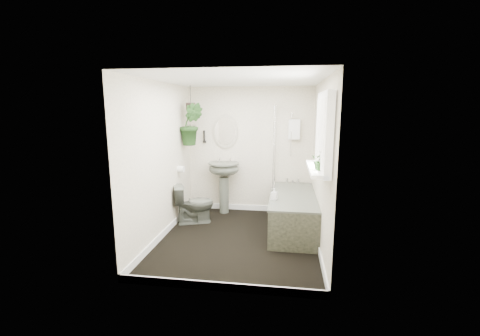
# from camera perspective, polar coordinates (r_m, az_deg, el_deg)

# --- Properties ---
(floor) EXTENTS (2.30, 2.80, 0.02)m
(floor) POSITION_cam_1_polar(r_m,az_deg,el_deg) (4.90, -0.26, -12.60)
(floor) COLOR black
(floor) RESTS_ON ground
(ceiling) EXTENTS (2.30, 2.80, 0.02)m
(ceiling) POSITION_cam_1_polar(r_m,az_deg,el_deg) (4.52, -0.28, 15.54)
(ceiling) COLOR white
(ceiling) RESTS_ON ground
(wall_back) EXTENTS (2.30, 0.02, 2.30)m
(wall_back) POSITION_cam_1_polar(r_m,az_deg,el_deg) (5.95, 1.74, 3.18)
(wall_back) COLOR #F0E7C9
(wall_back) RESTS_ON ground
(wall_front) EXTENTS (2.30, 0.02, 2.30)m
(wall_front) POSITION_cam_1_polar(r_m,az_deg,el_deg) (3.21, -4.01, -3.36)
(wall_front) COLOR #F0E7C9
(wall_front) RESTS_ON ground
(wall_left) EXTENTS (0.02, 2.80, 2.30)m
(wall_left) POSITION_cam_1_polar(r_m,az_deg,el_deg) (4.88, -13.88, 1.19)
(wall_left) COLOR #F0E7C9
(wall_left) RESTS_ON ground
(wall_right) EXTENTS (0.02, 2.80, 2.30)m
(wall_right) POSITION_cam_1_polar(r_m,az_deg,el_deg) (4.55, 14.34, 0.50)
(wall_right) COLOR #F0E7C9
(wall_right) RESTS_ON ground
(skirting) EXTENTS (2.30, 2.80, 0.10)m
(skirting) POSITION_cam_1_polar(r_m,az_deg,el_deg) (4.88, -0.26, -11.95)
(skirting) COLOR white
(skirting) RESTS_ON floor
(bathtub) EXTENTS (0.72, 1.72, 0.58)m
(bathtub) POSITION_cam_1_polar(r_m,az_deg,el_deg) (5.22, 9.37, -7.75)
(bathtub) COLOR #484D43
(bathtub) RESTS_ON floor
(bath_screen) EXTENTS (0.04, 0.72, 1.40)m
(bath_screen) POSITION_cam_1_polar(r_m,az_deg,el_deg) (5.49, 6.14, 3.84)
(bath_screen) COLOR silver
(bath_screen) RESTS_ON bathtub
(shower_box) EXTENTS (0.20, 0.10, 0.35)m
(shower_box) POSITION_cam_1_polar(r_m,az_deg,el_deg) (5.81, 9.61, 6.81)
(shower_box) COLOR white
(shower_box) RESTS_ON wall_back
(oval_mirror) EXTENTS (0.46, 0.03, 0.62)m
(oval_mirror) POSITION_cam_1_polar(r_m,az_deg,el_deg) (5.95, -2.62, 6.55)
(oval_mirror) COLOR #B2AA93
(oval_mirror) RESTS_ON wall_back
(wall_sconce) EXTENTS (0.04, 0.04, 0.22)m
(wall_sconce) POSITION_cam_1_polar(r_m,az_deg,el_deg) (6.03, -6.38, 5.60)
(wall_sconce) COLOR black
(wall_sconce) RESTS_ON wall_back
(toilet_roll_holder) EXTENTS (0.11, 0.11, 0.11)m
(toilet_roll_holder) POSITION_cam_1_polar(r_m,az_deg,el_deg) (5.54, -10.49, -0.18)
(toilet_roll_holder) COLOR white
(toilet_roll_holder) RESTS_ON wall_left
(window_recess) EXTENTS (0.08, 1.00, 0.90)m
(window_recess) POSITION_cam_1_polar(r_m,az_deg,el_deg) (3.79, 14.72, 6.13)
(window_recess) COLOR white
(window_recess) RESTS_ON wall_right
(window_sill) EXTENTS (0.18, 1.00, 0.04)m
(window_sill) POSITION_cam_1_polar(r_m,az_deg,el_deg) (3.83, 13.38, -0.10)
(window_sill) COLOR white
(window_sill) RESTS_ON wall_right
(window_blinds) EXTENTS (0.01, 0.86, 0.76)m
(window_blinds) POSITION_cam_1_polar(r_m,az_deg,el_deg) (3.78, 14.04, 6.15)
(window_blinds) COLOR white
(window_blinds) RESTS_ON wall_right
(toilet) EXTENTS (0.74, 0.58, 0.66)m
(toilet) POSITION_cam_1_polar(r_m,az_deg,el_deg) (5.51, -8.17, -6.28)
(toilet) COLOR #484D43
(toilet) RESTS_ON floor
(pedestal_sink) EXTENTS (0.62, 0.54, 0.95)m
(pedestal_sink) POSITION_cam_1_polar(r_m,az_deg,el_deg) (5.93, -2.87, -3.50)
(pedestal_sink) COLOR #484D43
(pedestal_sink) RESTS_ON floor
(sill_plant) EXTENTS (0.22, 0.20, 0.22)m
(sill_plant) POSITION_cam_1_polar(r_m,az_deg,el_deg) (3.63, 14.16, 1.32)
(sill_plant) COLOR black
(sill_plant) RESTS_ON window_sill
(hanging_plant) EXTENTS (0.45, 0.39, 0.73)m
(hanging_plant) POSITION_cam_1_polar(r_m,az_deg,el_deg) (5.65, -8.68, 7.70)
(hanging_plant) COLOR black
(hanging_plant) RESTS_ON ceiling
(soap_bottle) EXTENTS (0.10, 0.10, 0.18)m
(soap_bottle) POSITION_cam_1_polar(r_m,az_deg,el_deg) (4.79, 6.10, -4.61)
(soap_bottle) COLOR black
(soap_bottle) RESTS_ON bathtub
(hanging_pot) EXTENTS (0.16, 0.16, 0.12)m
(hanging_pot) POSITION_cam_1_polar(r_m,az_deg,el_deg) (5.65, -8.76, 10.79)
(hanging_pot) COLOR black
(hanging_pot) RESTS_ON ceiling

